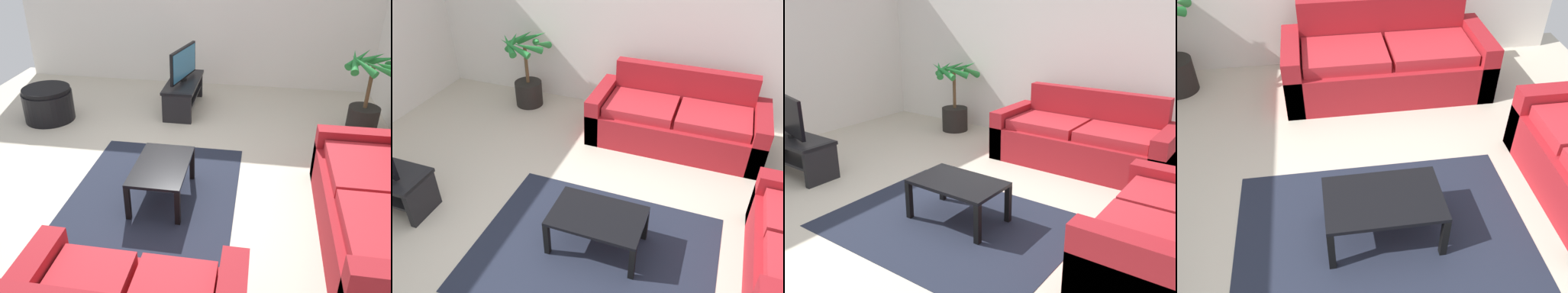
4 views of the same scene
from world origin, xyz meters
TOP-DOWN VIEW (x-y plane):
  - ground_plane at (0.00, 0.00)m, footprint 6.60×6.60m
  - wall_left at (-3.00, 0.00)m, footprint 0.06×6.00m
  - couch_main at (0.86, 2.28)m, footprint 2.15×0.90m
  - tv_stand at (-1.81, 0.04)m, footprint 1.10×0.45m
  - tv at (-1.81, 0.05)m, footprint 0.80×0.22m
  - coffee_table at (0.49, 0.26)m, footprint 0.84×0.53m
  - area_rug at (0.49, 0.16)m, footprint 2.20×1.70m
  - potted_palm at (-1.39, 2.55)m, footprint 0.69×0.68m
  - ottoman at (-1.12, -1.78)m, footprint 0.69×0.69m

SIDE VIEW (x-z plane):
  - ground_plane at x=0.00m, z-range 0.00..0.00m
  - area_rug at x=0.49m, z-range 0.00..0.01m
  - ottoman at x=-1.12m, z-range 0.00..0.47m
  - tv_stand at x=-1.81m, z-range 0.07..0.51m
  - couch_main at x=0.86m, z-range -0.15..0.75m
  - coffee_table at x=0.49m, z-range 0.14..0.53m
  - potted_palm at x=-1.39m, z-range -0.08..1.03m
  - tv at x=-1.81m, z-range 0.46..0.95m
  - wall_left at x=-3.00m, z-range 0.00..2.70m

